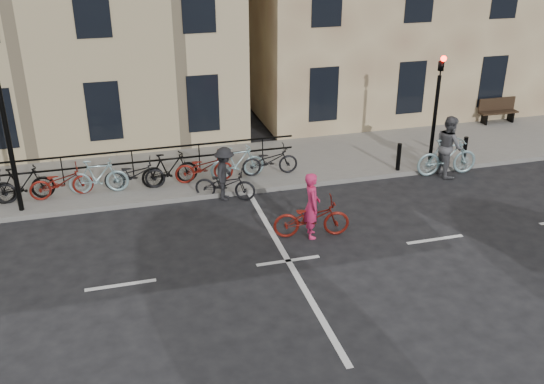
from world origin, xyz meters
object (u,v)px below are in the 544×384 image
object	(u,v)px
cyclist_grey	(448,152)
cyclist_pink	(312,215)
traffic_light	(437,97)
cyclist_dark	(225,179)
bench	(498,109)

from	to	relation	value
cyclist_grey	cyclist_pink	bearing A→B (deg)	119.65
traffic_light	cyclist_dark	xyz separation A→B (m)	(-6.97, -0.44, -1.82)
bench	cyclist_dark	distance (m)	12.38
traffic_light	bench	world-z (taller)	traffic_light
bench	cyclist_pink	xyz separation A→B (m)	(-10.05, -6.66, -0.06)
traffic_light	cyclist_grey	world-z (taller)	traffic_light
cyclist_grey	traffic_light	bearing A→B (deg)	31.51
traffic_light	cyclist_pink	distance (m)	6.45
traffic_light	cyclist_pink	xyz separation A→B (m)	(-5.25, -3.27, -1.84)
bench	cyclist_grey	world-z (taller)	cyclist_grey
cyclist_pink	cyclist_grey	bearing A→B (deg)	-54.77
traffic_light	cyclist_dark	distance (m)	7.21
cyclist_dark	cyclist_grey	bearing A→B (deg)	-66.94
bench	cyclist_grey	xyz separation A→B (m)	(-4.51, -3.93, 0.13)
bench	cyclist_pink	world-z (taller)	cyclist_pink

